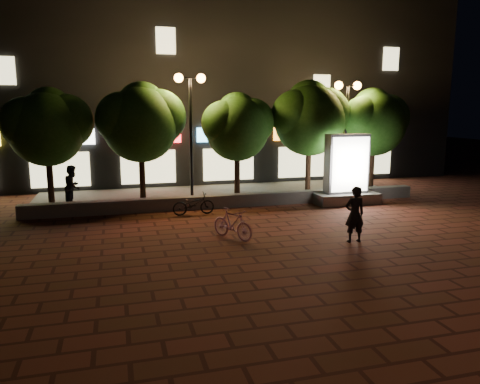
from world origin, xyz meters
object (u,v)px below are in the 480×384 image
object	(u,v)px
street_lamp_right	(347,108)
tree_far_left	(48,124)
tree_right	(310,116)
ad_kiosk	(346,176)
scooter_pink	(232,224)
tree_mid	(238,125)
street_lamp_left	(190,105)
tree_far_right	(374,120)
scooter_parked	(194,204)
tree_left	(141,120)
rider	(355,214)
pedestrian	(73,186)

from	to	relation	value
street_lamp_right	tree_far_left	bearing A→B (deg)	178.79
tree_right	ad_kiosk	distance (m)	3.24
scooter_pink	tree_right	bearing A→B (deg)	17.01
tree_far_left	scooter_pink	distance (m)	8.71
tree_mid	street_lamp_right	size ratio (longest dim) A/B	0.90
tree_far_left	tree_right	distance (m)	10.81
street_lamp_left	ad_kiosk	bearing A→B (deg)	-16.05
tree_far_right	scooter_pink	xyz separation A→B (m)	(-8.26, -5.91, -2.90)
tree_right	scooter_pink	bearing A→B (deg)	-130.58
street_lamp_left	scooter_parked	xyz separation A→B (m)	(-0.31, -2.20, -3.62)
tree_far_left	tree_far_right	world-z (taller)	tree_far_right
tree_mid	street_lamp_left	xyz separation A→B (m)	(-2.05, -0.26, 0.81)
tree_left	tree_mid	world-z (taller)	tree_left
street_lamp_right	scooter_parked	world-z (taller)	street_lamp_right
scooter_pink	rider	size ratio (longest dim) A/B	0.93
tree_mid	pedestrian	xyz separation A→B (m)	(-6.72, -0.34, -2.30)
tree_far_right	ad_kiosk	distance (m)	3.85
tree_far_left	rider	world-z (taller)	tree_far_left
tree_right	street_lamp_right	size ratio (longest dim) A/B	1.02
tree_left	scooter_pink	distance (m)	6.99
rider	scooter_parked	world-z (taller)	rider
tree_mid	scooter_parked	world-z (taller)	tree_mid
street_lamp_left	scooter_parked	world-z (taller)	street_lamp_left
street_lamp_left	scooter_parked	distance (m)	4.25
scooter_pink	pedestrian	world-z (taller)	pedestrian
scooter_parked	tree_mid	bearing A→B (deg)	-47.28
tree_mid	street_lamp_right	distance (m)	5.00
street_lamp_left	scooter_pink	size ratio (longest dim) A/B	3.33
ad_kiosk	scooter_parked	bearing A→B (deg)	-176.14
tree_far_left	scooter_pink	size ratio (longest dim) A/B	2.98
tree_mid	ad_kiosk	world-z (taller)	tree_mid
tree_far_right	scooter_pink	world-z (taller)	tree_far_right
scooter_pink	rider	distance (m)	3.62
tree_far_right	rider	size ratio (longest dim) A/B	2.84
tree_left	tree_far_right	bearing A→B (deg)	-0.00
tree_mid	rider	xyz separation A→B (m)	(1.62, -7.18, -2.38)
tree_left	ad_kiosk	size ratio (longest dim) A/B	1.70
street_lamp_left	rider	world-z (taller)	street_lamp_left
tree_right	scooter_parked	world-z (taller)	tree_right
tree_far_left	pedestrian	distance (m)	2.53
tree_left	street_lamp_left	size ratio (longest dim) A/B	0.94
tree_left	scooter_parked	distance (m)	4.24
rider	pedestrian	world-z (taller)	pedestrian
scooter_pink	tree_far_right	bearing A→B (deg)	3.17
pedestrian	tree_left	bearing A→B (deg)	-64.78
scooter_pink	pedestrian	bearing A→B (deg)	99.26
tree_far_left	pedestrian	world-z (taller)	tree_far_left
scooter_parked	pedestrian	size ratio (longest dim) A/B	0.94
tree_left	tree_mid	bearing A→B (deg)	-0.00
street_lamp_right	pedestrian	world-z (taller)	street_lamp_right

